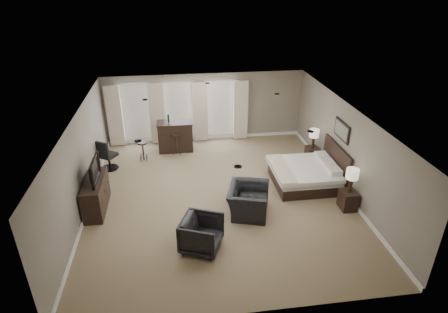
{
  "coord_description": "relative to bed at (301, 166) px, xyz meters",
  "views": [
    {
      "loc": [
        -1.14,
        -9.3,
        6.01
      ],
      "look_at": [
        0.2,
        0.4,
        1.1
      ],
      "focal_mm": 30.0,
      "sensor_mm": 36.0,
      "label": 1
    }
  ],
  "objects": [
    {
      "name": "bar_stool_left",
      "position": [
        -4.91,
        2.36,
        -0.29
      ],
      "size": [
        0.41,
        0.41,
        0.68
      ],
      "primitive_type": "cube",
      "rotation": [
        0.0,
        0.0,
        -0.33
      ],
      "color": "black",
      "rests_on": "ground"
    },
    {
      "name": "bar_counter",
      "position": [
        -3.76,
        3.01,
        -0.07
      ],
      "size": [
        1.28,
        0.67,
        1.12
      ],
      "primitive_type": "cube",
      "color": "black",
      "rests_on": "ground"
    },
    {
      "name": "armchair_near",
      "position": [
        -1.9,
        -1.27,
        -0.1
      ],
      "size": [
        1.1,
        1.38,
        1.05
      ],
      "primitive_type": "imported",
      "rotation": [
        0.0,
        0.0,
        1.28
      ],
      "color": "black",
      "rests_on": "ground"
    },
    {
      "name": "lamp_near",
      "position": [
        0.89,
        -1.45,
        0.27
      ],
      "size": [
        0.34,
        0.34,
        0.7
      ],
      "primitive_type": "cube",
      "color": "beige",
      "rests_on": "nightstand_near"
    },
    {
      "name": "window_bay",
      "position": [
        -3.58,
        3.77,
        0.58
      ],
      "size": [
        5.25,
        0.2,
        2.3
      ],
      "color": "silver",
      "rests_on": "room"
    },
    {
      "name": "nightstand_near",
      "position": [
        0.89,
        -1.45,
        -0.36
      ],
      "size": [
        0.4,
        0.49,
        0.54
      ],
      "primitive_type": "cube",
      "color": "black",
      "rests_on": "ground"
    },
    {
      "name": "dresser",
      "position": [
        -6.03,
        -0.51,
        -0.17
      ],
      "size": [
        0.51,
        1.57,
        0.91
      ],
      "primitive_type": "cube",
      "color": "black",
      "rests_on": "ground"
    },
    {
      "name": "tv",
      "position": [
        -6.03,
        -0.51,
        0.36
      ],
      "size": [
        0.63,
        1.09,
        0.14
      ],
      "primitive_type": "imported",
      "rotation": [
        0.0,
        0.0,
        1.57
      ],
      "color": "black",
      "rests_on": "dresser"
    },
    {
      "name": "wall_art",
      "position": [
        1.12,
        0.0,
        1.12
      ],
      "size": [
        0.04,
        0.96,
        0.56
      ],
      "primitive_type": "cube",
      "color": "slate",
      "rests_on": "room"
    },
    {
      "name": "bed",
      "position": [
        0.0,
        0.0,
        0.0
      ],
      "size": [
        1.97,
        1.88,
        1.25
      ],
      "primitive_type": "cube",
      "color": "silver",
      "rests_on": "ground"
    },
    {
      "name": "desk_chair",
      "position": [
        -6.0,
        1.86,
        -0.09
      ],
      "size": [
        0.75,
        0.75,
        1.07
      ],
      "primitive_type": "cube",
      "rotation": [
        0.0,
        0.0,
        2.56
      ],
      "color": "black",
      "rests_on": "ground"
    },
    {
      "name": "nightstand_far",
      "position": [
        0.89,
        1.45,
        -0.36
      ],
      "size": [
        0.4,
        0.48,
        0.53
      ],
      "primitive_type": "cube",
      "color": "black",
      "rests_on": "ground"
    },
    {
      "name": "armchair_far",
      "position": [
        -3.28,
        -2.57,
        -0.17
      ],
      "size": [
        1.12,
        1.15,
        0.92
      ],
      "primitive_type": "imported",
      "rotation": [
        0.0,
        0.0,
        1.18
      ],
      "color": "black",
      "rests_on": "ground"
    },
    {
      "name": "room",
      "position": [
        -2.58,
        -0.34,
        0.67
      ],
      "size": [
        7.6,
        8.6,
        2.64
      ],
      "color": "#76664B",
      "rests_on": "ground"
    },
    {
      "name": "lamp_far",
      "position": [
        0.89,
        1.45,
        0.24
      ],
      "size": [
        0.32,
        0.32,
        0.67
      ],
      "primitive_type": "cube",
      "color": "beige",
      "rests_on": "nightstand_far"
    },
    {
      "name": "bar_stool_right",
      "position": [
        -3.74,
        2.72,
        -0.23
      ],
      "size": [
        0.37,
        0.37,
        0.79
      ],
      "primitive_type": "cube",
      "rotation": [
        0.0,
        0.0,
        0.0
      ],
      "color": "black",
      "rests_on": "ground"
    }
  ]
}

